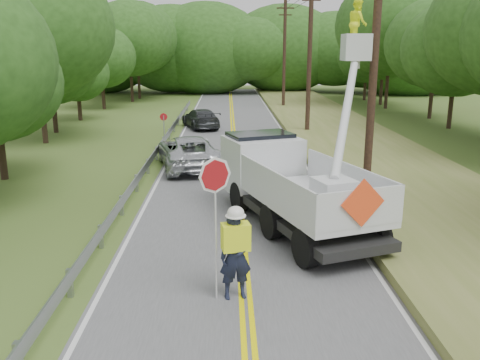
{
  "coord_description": "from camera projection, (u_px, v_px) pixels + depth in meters",
  "views": [
    {
      "loc": [
        -0.4,
        -9.9,
        5.67
      ],
      "look_at": [
        0.0,
        6.0,
        1.5
      ],
      "focal_mm": 37.89,
      "sensor_mm": 36.0,
      "label": 1
    }
  ],
  "objects": [
    {
      "name": "treeline_horizon",
      "position": [
        236.0,
        49.0,
        64.04
      ],
      "size": [
        58.32,
        15.8,
        12.34
      ],
      "color": "#234616",
      "rests_on": "ground"
    },
    {
      "name": "suv_darkgrey",
      "position": [
        201.0,
        118.0,
        36.58
      ],
      "size": [
        3.27,
        5.12,
        1.38
      ],
      "primitive_type": "imported",
      "rotation": [
        0.0,
        0.0,
        3.45
      ],
      "color": "#323538",
      "rests_on": "road"
    },
    {
      "name": "treeline_right",
      "position": [
        465.0,
        35.0,
        33.89
      ],
      "size": [
        11.62,
        52.72,
        12.23
      ],
      "color": "#332319",
      "rests_on": "ground"
    },
    {
      "name": "flagger",
      "position": [
        235.0,
        249.0,
        11.53
      ],
      "size": [
        1.22,
        0.63,
        3.36
      ],
      "color": "#191E33",
      "rests_on": "road"
    },
    {
      "name": "suv_silver",
      "position": [
        189.0,
        152.0,
        24.38
      ],
      "size": [
        3.73,
        6.05,
        1.56
      ],
      "primitive_type": "imported",
      "rotation": [
        0.0,
        0.0,
        3.36
      ],
      "color": "silver",
      "rests_on": "road"
    },
    {
      "name": "ground",
      "position": [
        247.0,
        316.0,
        11.02
      ],
      "size": [
        140.0,
        140.0,
        0.0
      ],
      "primitive_type": "plane",
      "color": "#455622",
      "rests_on": "ground"
    },
    {
      "name": "guardrail",
      "position": [
        155.0,
        154.0,
        25.2
      ],
      "size": [
        0.18,
        48.0,
        0.77
      ],
      "color": "#93959B",
      "rests_on": "ground"
    },
    {
      "name": "bucket_truck",
      "position": [
        287.0,
        170.0,
        17.15
      ],
      "size": [
        5.43,
        8.0,
        7.33
      ],
      "color": "black",
      "rests_on": "road"
    },
    {
      "name": "yard_sign",
      "position": [
        386.0,
        195.0,
        18.31
      ],
      "size": [
        0.46,
        0.17,
        0.69
      ],
      "color": "white",
      "rests_on": "ground"
    },
    {
      "name": "treeline_left",
      "position": [
        87.0,
        44.0,
        38.09
      ],
      "size": [
        10.23,
        54.89,
        10.86
      ],
      "color": "#332319",
      "rests_on": "ground"
    },
    {
      "name": "tall_grass_verge",
      "position": [
        381.0,
        164.0,
        24.69
      ],
      "size": [
        7.0,
        96.0,
        0.3
      ],
      "primitive_type": "cube",
      "color": "#5C6B2C",
      "rests_on": "ground"
    },
    {
      "name": "road",
      "position": [
        236.0,
        168.0,
        24.55
      ],
      "size": [
        7.2,
        96.0,
        0.03
      ],
      "color": "#535456",
      "rests_on": "ground"
    },
    {
      "name": "stop_sign_permanent",
      "position": [
        164.0,
        126.0,
        28.82
      ],
      "size": [
        0.44,
        0.11,
        2.09
      ],
      "color": "#93959B",
      "rests_on": "ground"
    },
    {
      "name": "utility_poles",
      "position": [
        331.0,
        56.0,
        26.26
      ],
      "size": [
        1.6,
        43.3,
        10.0
      ],
      "color": "black",
      "rests_on": "ground"
    }
  ]
}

